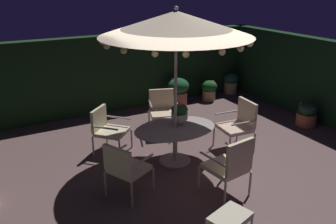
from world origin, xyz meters
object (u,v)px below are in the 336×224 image
at_px(patio_chair_northeast, 239,122).
at_px(patio_chair_east, 163,108).
at_px(patio_chair_north, 231,164).
at_px(patio_chair_south, 125,166).
at_px(potted_plant_right_far, 178,91).
at_px(patio_dining_table, 175,135).
at_px(patio_umbrella, 176,24).
at_px(centerpiece_planter, 179,112).
at_px(patio_chair_southeast, 107,127).
at_px(potted_plant_back_left, 307,114).
at_px(ottoman_footrest, 230,219).
at_px(potted_plant_left_far, 231,82).
at_px(potted_plant_front_corner, 209,89).

height_order(patio_chair_northeast, patio_chair_east, patio_chair_northeast).
height_order(patio_chair_north, patio_chair_south, patio_chair_north).
bearing_deg(potted_plant_right_far, patio_dining_table, -120.78).
distance_m(patio_umbrella, patio_chair_northeast, 2.45).
bearing_deg(centerpiece_planter, patio_umbrella, -142.92).
height_order(patio_dining_table, potted_plant_right_far, potted_plant_right_far).
distance_m(patio_chair_northeast, patio_chair_southeast, 2.65).
distance_m(patio_chair_north, potted_plant_back_left, 3.76).
xyz_separation_m(patio_chair_east, ottoman_footrest, (-0.88, -3.58, -0.22)).
bearing_deg(potted_plant_right_far, potted_plant_back_left, -53.46).
xyz_separation_m(patio_chair_north, patio_chair_east, (0.24, 2.75, -0.01)).
relative_size(patio_dining_table, patio_chair_east, 1.64).
bearing_deg(patio_chair_north, potted_plant_left_far, 51.85).
height_order(patio_chair_east, patio_chair_southeast, patio_chair_east).
bearing_deg(patio_chair_north, potted_plant_front_corner, 59.17).
height_order(patio_chair_southeast, potted_plant_left_far, patio_chair_southeast).
bearing_deg(potted_plant_back_left, patio_chair_south, -171.96).
distance_m(patio_umbrella, potted_plant_right_far, 3.87).
bearing_deg(patio_chair_east, patio_dining_table, -107.95).
height_order(patio_umbrella, patio_chair_east, patio_umbrella).
distance_m(patio_chair_northeast, potted_plant_left_far, 3.80).
xyz_separation_m(patio_umbrella, potted_plant_left_far, (3.62, 2.95, -2.25)).
height_order(patio_chair_southeast, potted_plant_right_far, patio_chair_southeast).
bearing_deg(centerpiece_planter, potted_plant_left_far, 39.29).
xyz_separation_m(centerpiece_planter, patio_chair_north, (0.04, -1.53, -0.36)).
distance_m(patio_chair_southeast, potted_plant_front_corner, 4.01).
bearing_deg(patio_umbrella, patio_chair_south, -153.38).
height_order(centerpiece_planter, potted_plant_back_left, centerpiece_planter).
relative_size(patio_umbrella, patio_chair_east, 2.96).
bearing_deg(potted_plant_back_left, patio_umbrella, -179.02).
height_order(centerpiece_planter, patio_chair_south, centerpiece_planter).
height_order(patio_umbrella, potted_plant_back_left, patio_umbrella).
xyz_separation_m(patio_chair_east, potted_plant_right_far, (1.21, 1.42, -0.16)).
bearing_deg(patio_chair_north, potted_plant_back_left, 23.14).
bearing_deg(patio_chair_south, potted_plant_front_corner, 40.52).
height_order(patio_chair_northeast, patio_chair_southeast, patio_chair_northeast).
bearing_deg(potted_plant_right_far, centerpiece_planter, -119.40).
distance_m(potted_plant_front_corner, potted_plant_left_far, 1.00).
bearing_deg(patio_dining_table, potted_plant_left_far, 39.20).
height_order(patio_chair_northeast, potted_plant_right_far, patio_chair_northeast).
bearing_deg(ottoman_footrest, patio_chair_southeast, 99.23).
height_order(centerpiece_planter, patio_chair_southeast, centerpiece_planter).
height_order(ottoman_footrest, potted_plant_back_left, potted_plant_back_left).
bearing_deg(centerpiece_planter, potted_plant_front_corner, 46.09).
distance_m(patio_umbrella, potted_plant_back_left, 4.31).
bearing_deg(potted_plant_back_left, patio_chair_southeast, 168.29).
distance_m(potted_plant_back_left, potted_plant_right_far, 3.36).
xyz_separation_m(potted_plant_front_corner, potted_plant_back_left, (0.99, -2.65, -0.04)).
distance_m(patio_chair_southeast, patio_chair_south, 1.67).
bearing_deg(patio_umbrella, potted_plant_left_far, 39.20).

